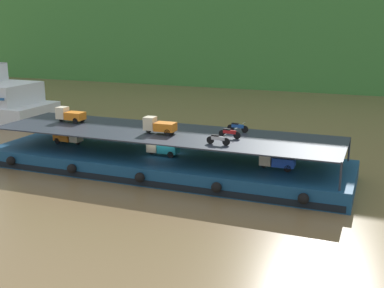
{
  "coord_description": "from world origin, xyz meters",
  "views": [
    {
      "loc": [
        17.04,
        -36.68,
        12.76
      ],
      "look_at": [
        2.57,
        0.0,
        2.7
      ],
      "focal_mm": 45.44,
      "sensor_mm": 36.0,
      "label": 1
    }
  ],
  "objects_px": {
    "mini_truck_lower_mid": "(277,160)",
    "motorcycle_upper_port": "(218,139)",
    "mini_truck_upper_mid": "(159,126)",
    "cargo_barge": "(164,163)",
    "mini_truck_lower_stern": "(69,136)",
    "mini_truck_lower_aft": "(162,147)",
    "mini_truck_upper_stern": "(70,115)",
    "motorcycle_upper_centre": "(229,133)",
    "motorcycle_upper_stbd": "(238,127)"
  },
  "relations": [
    {
      "from": "cargo_barge",
      "to": "mini_truck_lower_stern",
      "type": "bearing_deg",
      "value": 178.17
    },
    {
      "from": "mini_truck_upper_mid",
      "to": "motorcycle_upper_stbd",
      "type": "relative_size",
      "value": 1.45
    },
    {
      "from": "mini_truck_lower_aft",
      "to": "motorcycle_upper_port",
      "type": "xyz_separation_m",
      "value": [
        5.75,
        -2.21,
        1.74
      ]
    },
    {
      "from": "mini_truck_lower_aft",
      "to": "mini_truck_upper_stern",
      "type": "relative_size",
      "value": 1.02
    },
    {
      "from": "cargo_barge",
      "to": "motorcycle_upper_port",
      "type": "height_order",
      "value": "motorcycle_upper_port"
    },
    {
      "from": "mini_truck_upper_stern",
      "to": "mini_truck_upper_mid",
      "type": "relative_size",
      "value": 0.99
    },
    {
      "from": "mini_truck_upper_stern",
      "to": "motorcycle_upper_port",
      "type": "distance_m",
      "value": 15.92
    },
    {
      "from": "cargo_barge",
      "to": "mini_truck_lower_aft",
      "type": "bearing_deg",
      "value": -125.37
    },
    {
      "from": "mini_truck_lower_stern",
      "to": "motorcycle_upper_stbd",
      "type": "distance_m",
      "value": 16.02
    },
    {
      "from": "cargo_barge",
      "to": "mini_truck_upper_mid",
      "type": "xyz_separation_m",
      "value": [
        -0.15,
        -0.58,
        3.44
      ]
    },
    {
      "from": "mini_truck_upper_stern",
      "to": "motorcycle_upper_centre",
      "type": "bearing_deg",
      "value": -2.38
    },
    {
      "from": "motorcycle_upper_port",
      "to": "motorcycle_upper_centre",
      "type": "bearing_deg",
      "value": 85.83
    },
    {
      "from": "motorcycle_upper_port",
      "to": "cargo_barge",
      "type": "bearing_deg",
      "value": 157.4
    },
    {
      "from": "motorcycle_upper_stbd",
      "to": "mini_truck_lower_aft",
      "type": "bearing_deg",
      "value": -156.47
    },
    {
      "from": "mini_truck_lower_aft",
      "to": "mini_truck_upper_mid",
      "type": "bearing_deg",
      "value": -96.19
    },
    {
      "from": "motorcycle_upper_port",
      "to": "mini_truck_lower_aft",
      "type": "bearing_deg",
      "value": 159.03
    },
    {
      "from": "cargo_barge",
      "to": "mini_truck_upper_stern",
      "type": "bearing_deg",
      "value": 176.01
    },
    {
      "from": "mini_truck_lower_mid",
      "to": "mini_truck_upper_stern",
      "type": "relative_size",
      "value": 1.01
    },
    {
      "from": "motorcycle_upper_stbd",
      "to": "cargo_barge",
      "type": "bearing_deg",
      "value": -157.31
    },
    {
      "from": "motorcycle_upper_centre",
      "to": "motorcycle_upper_stbd",
      "type": "distance_m",
      "value": 2.39
    },
    {
      "from": "cargo_barge",
      "to": "mini_truck_upper_stern",
      "type": "xyz_separation_m",
      "value": [
        -9.97,
        0.69,
        3.44
      ]
    },
    {
      "from": "mini_truck_upper_stern",
      "to": "mini_truck_upper_mid",
      "type": "distance_m",
      "value": 9.9
    },
    {
      "from": "cargo_barge",
      "to": "mini_truck_lower_stern",
      "type": "relative_size",
      "value": 11.36
    },
    {
      "from": "mini_truck_lower_aft",
      "to": "mini_truck_lower_stern",
      "type": "bearing_deg",
      "value": 177.31
    },
    {
      "from": "mini_truck_lower_stern",
      "to": "mini_truck_upper_stern",
      "type": "bearing_deg",
      "value": 88.63
    },
    {
      "from": "mini_truck_upper_stern",
      "to": "motorcycle_upper_stbd",
      "type": "xyz_separation_m",
      "value": [
        15.78,
        1.73,
        -0.26
      ]
    },
    {
      "from": "motorcycle_upper_centre",
      "to": "mini_truck_upper_mid",
      "type": "bearing_deg",
      "value": -174.08
    },
    {
      "from": "mini_truck_upper_stern",
      "to": "mini_truck_upper_mid",
      "type": "xyz_separation_m",
      "value": [
        9.82,
        -1.28,
        0.0
      ]
    },
    {
      "from": "cargo_barge",
      "to": "mini_truck_upper_stern",
      "type": "relative_size",
      "value": 11.53
    },
    {
      "from": "mini_truck_lower_stern",
      "to": "mini_truck_upper_mid",
      "type": "relative_size",
      "value": 1.01
    },
    {
      "from": "mini_truck_lower_stern",
      "to": "mini_truck_upper_mid",
      "type": "bearing_deg",
      "value": -5.23
    },
    {
      "from": "mini_truck_lower_stern",
      "to": "motorcycle_upper_port",
      "type": "xyz_separation_m",
      "value": [
        15.63,
        -2.67,
        1.74
      ]
    },
    {
      "from": "mini_truck_lower_mid",
      "to": "mini_truck_upper_mid",
      "type": "distance_m",
      "value": 10.21
    },
    {
      "from": "motorcycle_upper_port",
      "to": "motorcycle_upper_centre",
      "type": "xyz_separation_m",
      "value": [
        0.17,
        2.39,
        0.0
      ]
    },
    {
      "from": "mini_truck_lower_aft",
      "to": "mini_truck_upper_mid",
      "type": "height_order",
      "value": "mini_truck_upper_mid"
    },
    {
      "from": "cargo_barge",
      "to": "mini_truck_lower_mid",
      "type": "xyz_separation_m",
      "value": [
        9.86,
        -0.47,
        1.44
      ]
    },
    {
      "from": "mini_truck_lower_mid",
      "to": "motorcycle_upper_port",
      "type": "bearing_deg",
      "value": -155.93
    },
    {
      "from": "mini_truck_lower_mid",
      "to": "motorcycle_upper_port",
      "type": "distance_m",
      "value": 4.93
    },
    {
      "from": "cargo_barge",
      "to": "mini_truck_lower_mid",
      "type": "bearing_deg",
      "value": -2.74
    },
    {
      "from": "mini_truck_lower_mid",
      "to": "mini_truck_lower_stern",
      "type": "bearing_deg",
      "value": 177.72
    },
    {
      "from": "mini_truck_lower_aft",
      "to": "mini_truck_upper_stern",
      "type": "bearing_deg",
      "value": 175.13
    },
    {
      "from": "mini_truck_upper_stern",
      "to": "motorcycle_upper_stbd",
      "type": "bearing_deg",
      "value": 6.27
    },
    {
      "from": "cargo_barge",
      "to": "mini_truck_lower_stern",
      "type": "distance_m",
      "value": 10.09
    },
    {
      "from": "cargo_barge",
      "to": "mini_truck_upper_stern",
      "type": "distance_m",
      "value": 10.57
    },
    {
      "from": "mini_truck_lower_stern",
      "to": "mini_truck_lower_aft",
      "type": "relative_size",
      "value": 1.0
    },
    {
      "from": "mini_truck_lower_aft",
      "to": "mini_truck_upper_stern",
      "type": "xyz_separation_m",
      "value": [
        -9.87,
        0.84,
        2.0
      ]
    },
    {
      "from": "mini_truck_lower_aft",
      "to": "motorcycle_upper_port",
      "type": "height_order",
      "value": "motorcycle_upper_port"
    },
    {
      "from": "mini_truck_upper_stern",
      "to": "motorcycle_upper_centre",
      "type": "relative_size",
      "value": 1.44
    },
    {
      "from": "mini_truck_lower_aft",
      "to": "motorcycle_upper_centre",
      "type": "xyz_separation_m",
      "value": [
        5.93,
        0.19,
        1.74
      ]
    },
    {
      "from": "mini_truck_upper_stern",
      "to": "motorcycle_upper_port",
      "type": "relative_size",
      "value": 1.44
    }
  ]
}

